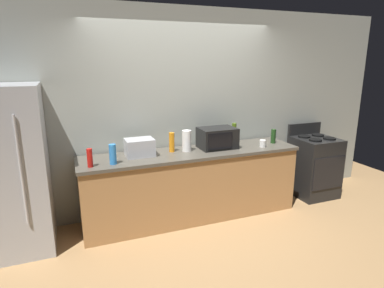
# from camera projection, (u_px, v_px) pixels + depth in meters

# --- Properties ---
(ground_plane) EXTENTS (8.00, 8.00, 0.00)m
(ground_plane) POSITION_uv_depth(u_px,v_px,m) (204.00, 230.00, 4.04)
(ground_plane) COLOR #A87F51
(back_wall) EXTENTS (6.40, 0.10, 2.70)m
(back_wall) POSITION_uv_depth(u_px,v_px,m) (181.00, 112.00, 4.43)
(back_wall) COLOR #9EA399
(back_wall) RESTS_ON ground_plane
(counter_run) EXTENTS (2.84, 0.64, 0.90)m
(counter_run) POSITION_uv_depth(u_px,v_px,m) (192.00, 185.00, 4.28)
(counter_run) COLOR #B27F4C
(counter_run) RESTS_ON ground_plane
(refrigerator) EXTENTS (0.72, 0.73, 1.80)m
(refrigerator) POSITION_uv_depth(u_px,v_px,m) (11.00, 171.00, 3.44)
(refrigerator) COLOR #B7BABF
(refrigerator) RESTS_ON ground_plane
(stove_range) EXTENTS (0.60, 0.61, 1.08)m
(stove_range) POSITION_uv_depth(u_px,v_px,m) (314.00, 166.00, 4.99)
(stove_range) COLOR black
(stove_range) RESTS_ON ground_plane
(microwave) EXTENTS (0.48, 0.35, 0.27)m
(microwave) POSITION_uv_depth(u_px,v_px,m) (217.00, 138.00, 4.31)
(microwave) COLOR black
(microwave) RESTS_ON counter_run
(toaster_oven) EXTENTS (0.34, 0.26, 0.21)m
(toaster_oven) POSITION_uv_depth(u_px,v_px,m) (140.00, 147.00, 3.96)
(toaster_oven) COLOR #B7BABF
(toaster_oven) RESTS_ON counter_run
(paper_towel_roll) EXTENTS (0.12, 0.12, 0.27)m
(paper_towel_roll) POSITION_uv_depth(u_px,v_px,m) (187.00, 141.00, 4.16)
(paper_towel_roll) COLOR white
(paper_towel_roll) RESTS_ON counter_run
(bottle_wine) EXTENTS (0.07, 0.07, 0.20)m
(bottle_wine) POSITION_uv_depth(u_px,v_px,m) (273.00, 136.00, 4.58)
(bottle_wine) COLOR #1E3F19
(bottle_wine) RESTS_ON counter_run
(bottle_spray_cleaner) EXTENTS (0.08, 0.08, 0.23)m
(bottle_spray_cleaner) POSITION_uv_depth(u_px,v_px,m) (113.00, 154.00, 3.64)
(bottle_spray_cleaner) COLOR #338CE5
(bottle_spray_cleaner) RESTS_ON counter_run
(bottle_hot_sauce) EXTENTS (0.06, 0.06, 0.21)m
(bottle_hot_sauce) POSITION_uv_depth(u_px,v_px,m) (90.00, 158.00, 3.55)
(bottle_hot_sauce) COLOR red
(bottle_hot_sauce) RESTS_ON counter_run
(bottle_olive_oil) EXTENTS (0.06, 0.06, 0.28)m
(bottle_olive_oil) POSITION_uv_depth(u_px,v_px,m) (234.00, 133.00, 4.59)
(bottle_olive_oil) COLOR #4C6B19
(bottle_olive_oil) RESTS_ON counter_run
(bottle_dish_soap) EXTENTS (0.07, 0.07, 0.25)m
(bottle_dish_soap) POSITION_uv_depth(u_px,v_px,m) (172.00, 142.00, 4.14)
(bottle_dish_soap) COLOR orange
(bottle_dish_soap) RESTS_ON counter_run
(mug_white) EXTENTS (0.08, 0.08, 0.09)m
(mug_white) POSITION_uv_depth(u_px,v_px,m) (263.00, 143.00, 4.38)
(mug_white) COLOR white
(mug_white) RESTS_ON counter_run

